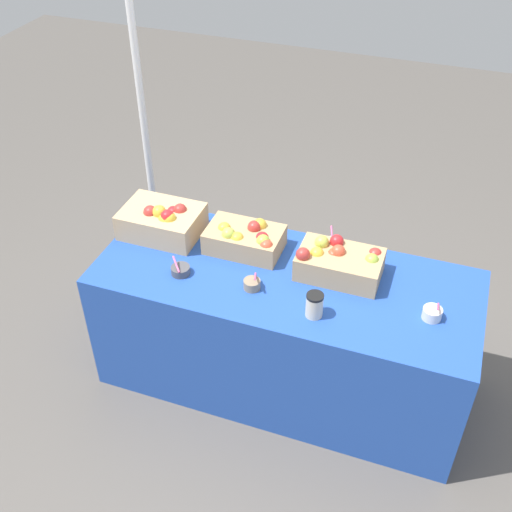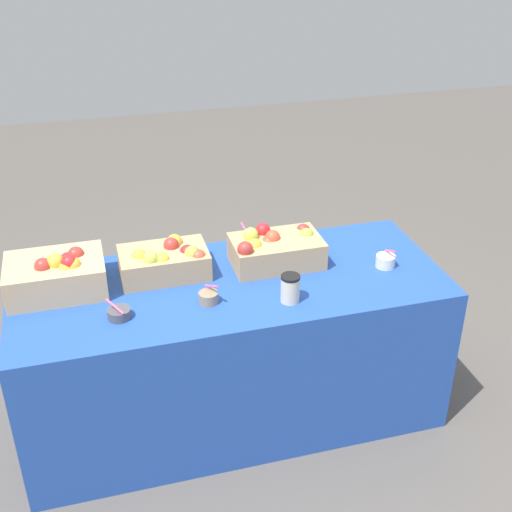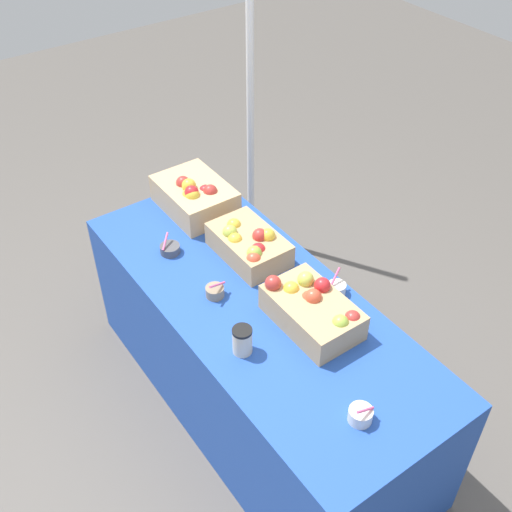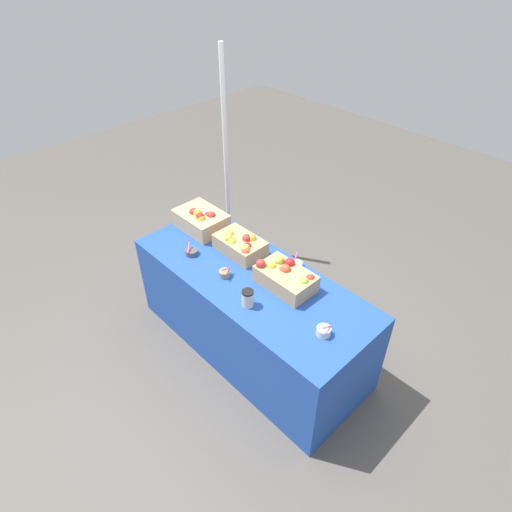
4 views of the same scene
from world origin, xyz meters
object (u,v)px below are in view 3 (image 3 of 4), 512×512
Objects in this scene: sample_bowl_far at (170,249)px; apple_crate_right at (312,309)px; sample_bowl_near at (360,415)px; sample_bowl_mid at (215,291)px; coffee_cup at (242,340)px; apple_crate_middle at (249,244)px; tent_pole at (250,99)px; sample_bowl_extra at (337,289)px; apple_crate_left at (195,196)px.

apple_crate_right is at bearing 19.37° from sample_bowl_far.
sample_bowl_mid is (-0.84, -0.08, -0.00)m from sample_bowl_near.
sample_bowl_far is 0.78× the size of coffee_cup.
apple_crate_middle is 1.10m from tent_pole.
sample_bowl_far is at bearing -145.50° from sample_bowl_extra.
tent_pole is at bearing 160.76° from sample_bowl_extra.
apple_crate_left reaches higher than apple_crate_right.
sample_bowl_far is (0.23, -0.28, -0.06)m from apple_crate_left.
sample_bowl_mid is 0.81× the size of coffee_cup.
apple_crate_middle reaches higher than coffee_cup.
apple_crate_right is at bearing -1.12° from apple_crate_left.
sample_bowl_extra is at bearing 56.32° from sample_bowl_mid.
sample_bowl_extra is 0.52m from coffee_cup.
apple_crate_left reaches higher than sample_bowl_extra.
apple_crate_right is 3.56× the size of sample_bowl_extra.
sample_bowl_mid is at bearing 166.23° from coffee_cup.
apple_crate_middle reaches higher than sample_bowl_extra.
sample_bowl_near is 1.00× the size of sample_bowl_mid.
apple_crate_right is 0.44m from sample_bowl_mid.
coffee_cup is (0.93, -0.34, -0.02)m from apple_crate_left.
apple_crate_right is 1.54m from tent_pole.
coffee_cup is (-0.03, -0.32, -0.01)m from apple_crate_right.
apple_crate_middle is at bearing 50.84° from sample_bowl_far.
apple_crate_left is at bearing 129.52° from sample_bowl_far.
apple_crate_left is at bearing 178.88° from apple_crate_right.
coffee_cup is (0.70, -0.07, 0.04)m from sample_bowl_far.
apple_crate_middle reaches higher than sample_bowl_mid.
apple_crate_right is at bearing 33.68° from sample_bowl_mid.
sample_bowl_near is at bearing 5.44° from sample_bowl_mid.
apple_crate_right is at bearing -25.39° from tent_pole.
apple_crate_middle is 0.38m from sample_bowl_far.
apple_crate_left reaches higher than sample_bowl_mid.
apple_crate_left reaches higher than sample_bowl_far.
sample_bowl_extra is at bearing 21.33° from apple_crate_middle.
apple_crate_left is 0.20× the size of tent_pole.
apple_crate_right is (0.50, -0.03, 0.00)m from apple_crate_middle.
apple_crate_left is 0.36m from sample_bowl_far.
sample_bowl_near is at bearing 17.50° from coffee_cup.
apple_crate_middle is at bearing 1.46° from apple_crate_left.
apple_crate_left is 0.78m from tent_pole.
sample_bowl_far is (-1.21, -0.10, -0.01)m from sample_bowl_near.
sample_bowl_extra is (-0.55, 0.36, -0.00)m from sample_bowl_near.
coffee_cup reaches higher than sample_bowl_near.
apple_crate_middle is 3.15× the size of coffee_cup.
tent_pole is (-0.88, 0.62, 0.19)m from apple_crate_middle.
apple_crate_left is 0.99m from coffee_cup.
sample_bowl_mid is (-0.36, -0.24, -0.05)m from apple_crate_right.
sample_bowl_mid is 0.37m from sample_bowl_far.
sample_bowl_mid is at bearing -63.75° from apple_crate_middle.
apple_crate_left is at bearing 159.75° from coffee_cup.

